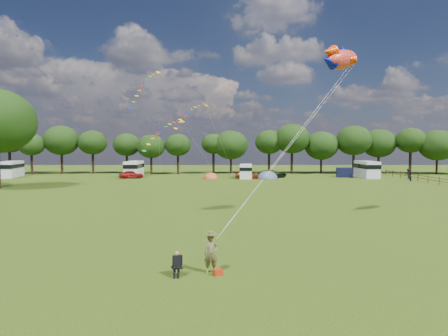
{
  "coord_description": "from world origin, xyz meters",
  "views": [
    {
      "loc": [
        -0.18,
        -21.85,
        5.78
      ],
      "look_at": [
        0.0,
        8.0,
        4.0
      ],
      "focal_mm": 30.0,
      "sensor_mm": 36.0,
      "label": 1
    }
  ],
  "objects_px": {
    "campervan_d": "(367,169)",
    "tent_orange": "(211,179)",
    "tent_greyblue": "(267,179)",
    "camp_chair": "(177,261)",
    "fish_kite": "(339,59)",
    "campervan_c": "(246,171)",
    "walker_a": "(410,177)",
    "campervan_a": "(11,169)",
    "campervan_b": "(134,169)",
    "car_c": "(248,175)",
    "car_a": "(131,174)",
    "car_d": "(273,174)",
    "walker_b": "(408,174)",
    "kite_flyer": "(211,254)"
  },
  "relations": [
    {
      "from": "car_a",
      "to": "car_d",
      "type": "xyz_separation_m",
      "value": [
        25.24,
        1.42,
        0.01
      ]
    },
    {
      "from": "campervan_a",
      "to": "campervan_b",
      "type": "bearing_deg",
      "value": -97.18
    },
    {
      "from": "campervan_c",
      "to": "fish_kite",
      "type": "height_order",
      "value": "fish_kite"
    },
    {
      "from": "tent_greyblue",
      "to": "walker_b",
      "type": "bearing_deg",
      "value": -1.22
    },
    {
      "from": "campervan_c",
      "to": "fish_kite",
      "type": "xyz_separation_m",
      "value": [
        4.55,
        -38.07,
        10.99
      ]
    },
    {
      "from": "campervan_b",
      "to": "tent_greyblue",
      "type": "height_order",
      "value": "campervan_b"
    },
    {
      "from": "camp_chair",
      "to": "fish_kite",
      "type": "height_order",
      "value": "fish_kite"
    },
    {
      "from": "car_a",
      "to": "tent_orange",
      "type": "relative_size",
      "value": 1.43
    },
    {
      "from": "car_d",
      "to": "camp_chair",
      "type": "height_order",
      "value": "car_d"
    },
    {
      "from": "car_d",
      "to": "campervan_a",
      "type": "relative_size",
      "value": 0.84
    },
    {
      "from": "campervan_b",
      "to": "campervan_c",
      "type": "height_order",
      "value": "campervan_b"
    },
    {
      "from": "car_d",
      "to": "walker_b",
      "type": "bearing_deg",
      "value": -115.36
    },
    {
      "from": "campervan_b",
      "to": "car_d",
      "type": "bearing_deg",
      "value": -93.66
    },
    {
      "from": "car_a",
      "to": "car_c",
      "type": "xyz_separation_m",
      "value": [
        20.63,
        -0.76,
        -0.05
      ]
    },
    {
      "from": "campervan_c",
      "to": "walker_b",
      "type": "height_order",
      "value": "campervan_c"
    },
    {
      "from": "car_c",
      "to": "tent_greyblue",
      "type": "distance_m",
      "value": 3.45
    },
    {
      "from": "campervan_b",
      "to": "fish_kite",
      "type": "xyz_separation_m",
      "value": [
        25.07,
        -40.41,
        10.73
      ]
    },
    {
      "from": "car_a",
      "to": "car_c",
      "type": "distance_m",
      "value": 20.64
    },
    {
      "from": "campervan_b",
      "to": "camp_chair",
      "type": "height_order",
      "value": "campervan_b"
    },
    {
      "from": "campervan_c",
      "to": "kite_flyer",
      "type": "bearing_deg",
      "value": 178.55
    },
    {
      "from": "campervan_c",
      "to": "walker_b",
      "type": "distance_m",
      "value": 28.09
    },
    {
      "from": "tent_orange",
      "to": "kite_flyer",
      "type": "height_order",
      "value": "kite_flyer"
    },
    {
      "from": "campervan_d",
      "to": "kite_flyer",
      "type": "bearing_deg",
      "value": 150.68
    },
    {
      "from": "campervan_d",
      "to": "camp_chair",
      "type": "distance_m",
      "value": 58.36
    },
    {
      "from": "fish_kite",
      "to": "walker_b",
      "type": "height_order",
      "value": "fish_kite"
    },
    {
      "from": "fish_kite",
      "to": "campervan_b",
      "type": "bearing_deg",
      "value": 84.05
    },
    {
      "from": "tent_greyblue",
      "to": "campervan_c",
      "type": "bearing_deg",
      "value": 154.26
    },
    {
      "from": "car_a",
      "to": "walker_a",
      "type": "height_order",
      "value": "walker_a"
    },
    {
      "from": "campervan_d",
      "to": "tent_orange",
      "type": "xyz_separation_m",
      "value": [
        -28.2,
        -2.32,
        -1.59
      ]
    },
    {
      "from": "campervan_c",
      "to": "camp_chair",
      "type": "bearing_deg",
      "value": 176.91
    },
    {
      "from": "car_c",
      "to": "camp_chair",
      "type": "xyz_separation_m",
      "value": [
        -6.58,
        -49.0,
        0.0
      ]
    },
    {
      "from": "campervan_c",
      "to": "walker_a",
      "type": "height_order",
      "value": "campervan_c"
    },
    {
      "from": "car_d",
      "to": "kite_flyer",
      "type": "distance_m",
      "value": 51.7
    },
    {
      "from": "car_d",
      "to": "fish_kite",
      "type": "relative_size",
      "value": 1.33
    },
    {
      "from": "car_a",
      "to": "camp_chair",
      "type": "bearing_deg",
      "value": 174.99
    },
    {
      "from": "car_a",
      "to": "car_d",
      "type": "distance_m",
      "value": 25.28
    },
    {
      "from": "car_d",
      "to": "campervan_c",
      "type": "bearing_deg",
      "value": 83.5
    },
    {
      "from": "campervan_b",
      "to": "fish_kite",
      "type": "distance_m",
      "value": 48.75
    },
    {
      "from": "walker_b",
      "to": "fish_kite",
      "type": "bearing_deg",
      "value": 41.48
    },
    {
      "from": "campervan_a",
      "to": "campervan_c",
      "type": "height_order",
      "value": "campervan_a"
    },
    {
      "from": "campervan_c",
      "to": "walker_a",
      "type": "xyz_separation_m",
      "value": [
        26.29,
        -6.08,
        -0.58
      ]
    },
    {
      "from": "car_d",
      "to": "walker_b",
      "type": "height_order",
      "value": "walker_b"
    },
    {
      "from": "campervan_d",
      "to": "fish_kite",
      "type": "relative_size",
      "value": 1.55
    },
    {
      "from": "tent_greyblue",
      "to": "camp_chair",
      "type": "distance_m",
      "value": 49.49
    },
    {
      "from": "campervan_c",
      "to": "walker_b",
      "type": "relative_size",
      "value": 2.79
    },
    {
      "from": "campervan_b",
      "to": "campervan_c",
      "type": "bearing_deg",
      "value": -97.03
    },
    {
      "from": "car_a",
      "to": "walker_b",
      "type": "distance_m",
      "value": 48.37
    },
    {
      "from": "car_c",
      "to": "tent_greyblue",
      "type": "bearing_deg",
      "value": -90.03
    },
    {
      "from": "car_c",
      "to": "campervan_a",
      "type": "xyz_separation_m",
      "value": [
        -43.17,
        3.1,
        0.93
      ]
    },
    {
      "from": "campervan_c",
      "to": "campervan_d",
      "type": "bearing_deg",
      "value": -83.82
    }
  ]
}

